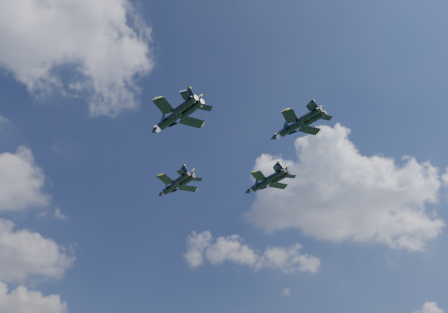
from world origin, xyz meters
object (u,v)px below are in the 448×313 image
jet_lead (171,187)px  jet_right (262,184)px  jet_slot (291,128)px  jet_left (170,119)px

jet_lead → jet_right: bearing=-37.4°
jet_right → jet_slot: 27.06m
jet_lead → jet_slot: (8.00, -36.38, -0.59)m
jet_lead → jet_left: jet_left is taller
jet_left → jet_slot: size_ratio=1.16×
jet_right → jet_slot: size_ratio=1.10×
jet_lead → jet_left: 25.03m
jet_lead → jet_right: 23.24m
jet_left → jet_right: (32.17, 9.52, -0.46)m
jet_lead → jet_slot: 37.25m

